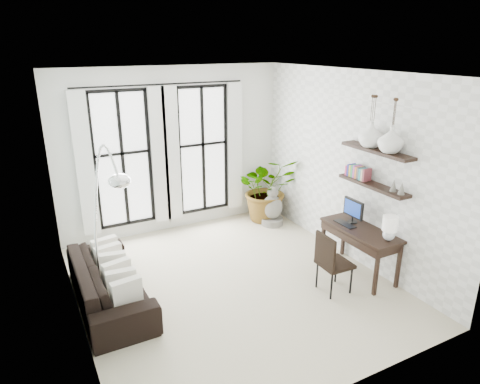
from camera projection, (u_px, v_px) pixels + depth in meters
floor at (232, 283)px, 6.74m from camera, size 5.00×5.00×0.00m
ceiling at (231, 73)px, 5.68m from camera, size 5.00×5.00×0.00m
wall_left at (67, 215)px, 5.22m from camera, size 0.00×5.00×5.00m
wall_right at (351, 167)px, 7.20m from camera, size 0.00×5.00×5.00m
wall_back at (174, 151)px, 8.29m from camera, size 4.50×0.00×4.50m
windows at (165, 155)px, 8.16m from camera, size 3.26×0.13×2.65m
wall_shelves at (373, 171)px, 6.57m from camera, size 0.25×1.30×0.60m
sofa at (109, 282)px, 6.15m from camera, size 0.88×2.24×0.65m
throw_pillows at (115, 270)px, 6.14m from camera, size 0.40×1.52×0.40m
plant at (267, 188)px, 8.96m from camera, size 1.50×1.38×1.40m
desk at (362, 233)px, 6.75m from camera, size 0.57×1.35×1.19m
desk_chair at (331, 260)px, 6.34m from camera, size 0.47×0.47×0.95m
arc_lamp at (109, 208)px, 5.89m from camera, size 0.73×0.35×2.33m
buddha at (272, 209)px, 8.82m from camera, size 0.46×0.46×0.82m
vase_a at (391, 140)px, 6.15m from camera, size 0.37×0.37×0.38m
vase_b at (371, 135)px, 6.48m from camera, size 0.37×0.37×0.38m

